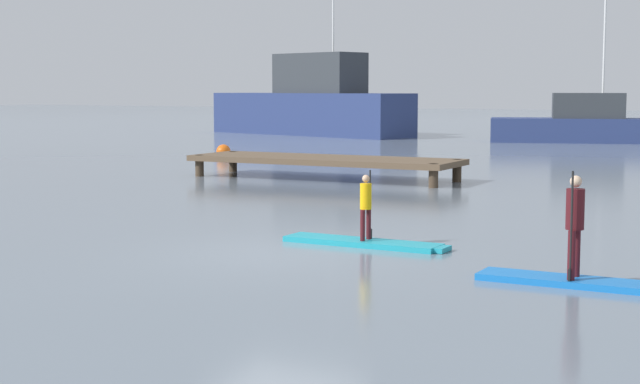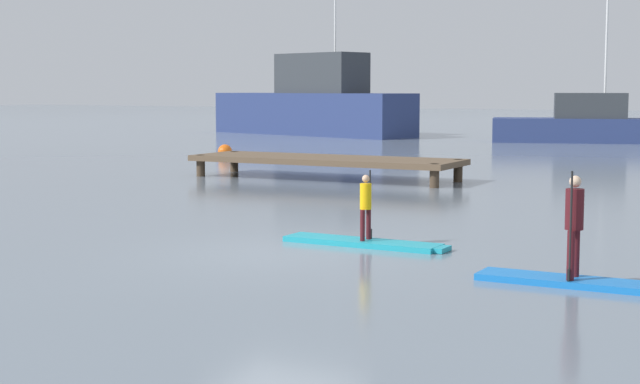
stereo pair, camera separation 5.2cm
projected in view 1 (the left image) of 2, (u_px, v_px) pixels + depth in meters
The scene contains 9 objects.
ground_plane at pixel (284, 253), 17.02m from camera, with size 240.00×240.00×0.00m, color slate.
paddleboard_near at pixel (366, 243), 17.87m from camera, with size 3.19×0.76×0.10m.
paddler_child_solo at pixel (366, 203), 17.80m from camera, with size 0.22×0.41×1.28m.
paddleboard_far at pixel (595, 284), 14.12m from camera, with size 3.47×0.71×0.10m.
paddler_adult at pixel (575, 220), 14.16m from camera, with size 0.27×0.49×1.60m.
fishing_boat_white_large at pixel (311, 105), 60.70m from camera, with size 15.06×7.56×14.45m.
fishing_boat_green_midground at pixel (576, 123), 52.24m from camera, with size 8.92×4.74×8.42m.
floating_dock at pixel (324, 160), 31.03m from camera, with size 8.78×2.65×0.70m.
mooring_buoy_mid at pixel (223, 152), 40.07m from camera, with size 0.59×0.59×0.59m, color orange.
Camera 1 is at (8.25, -14.66, 2.87)m, focal length 54.62 mm.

